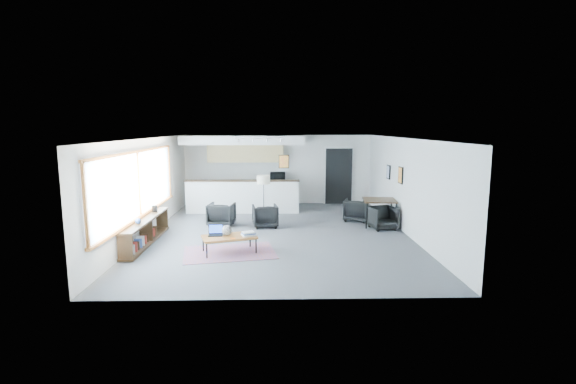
{
  "coord_description": "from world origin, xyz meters",
  "views": [
    {
      "loc": [
        0.01,
        -11.22,
        2.9
      ],
      "look_at": [
        0.29,
        0.4,
        1.08
      ],
      "focal_mm": 26.0,
      "sensor_mm": 36.0,
      "label": 1
    }
  ],
  "objects_px": {
    "ceramic_pot": "(227,230)",
    "laptop": "(216,232)",
    "floor_lamp": "(263,181)",
    "dining_chair_near": "(383,219)",
    "dining_table": "(380,202)",
    "armchair_right": "(265,215)",
    "book_stack": "(248,234)",
    "armchair_left": "(221,213)",
    "microwave": "(278,175)",
    "coffee_table": "(229,237)",
    "dining_chair_far": "(356,211)"
  },
  "relations": [
    {
      "from": "armchair_left",
      "to": "dining_chair_far",
      "type": "bearing_deg",
      "value": -164.58
    },
    {
      "from": "laptop",
      "to": "armchair_left",
      "type": "xyz_separation_m",
      "value": [
        -0.22,
        2.59,
        -0.1
      ]
    },
    {
      "from": "armchair_right",
      "to": "dining_chair_far",
      "type": "relative_size",
      "value": 1.15
    },
    {
      "from": "book_stack",
      "to": "dining_chair_far",
      "type": "height_order",
      "value": "dining_chair_far"
    },
    {
      "from": "book_stack",
      "to": "floor_lamp",
      "type": "height_order",
      "value": "floor_lamp"
    },
    {
      "from": "laptop",
      "to": "ceramic_pot",
      "type": "distance_m",
      "value": 0.28
    },
    {
      "from": "floor_lamp",
      "to": "dining_chair_near",
      "type": "distance_m",
      "value": 3.78
    },
    {
      "from": "coffee_table",
      "to": "dining_chair_near",
      "type": "distance_m",
      "value": 4.67
    },
    {
      "from": "dining_chair_far",
      "to": "microwave",
      "type": "xyz_separation_m",
      "value": [
        -2.44,
        2.69,
        0.81
      ]
    },
    {
      "from": "laptop",
      "to": "microwave",
      "type": "relative_size",
      "value": 0.62
    },
    {
      "from": "laptop",
      "to": "floor_lamp",
      "type": "distance_m",
      "value": 3.53
    },
    {
      "from": "armchair_right",
      "to": "floor_lamp",
      "type": "height_order",
      "value": "floor_lamp"
    },
    {
      "from": "coffee_table",
      "to": "ceramic_pot",
      "type": "bearing_deg",
      "value": 117.37
    },
    {
      "from": "book_stack",
      "to": "dining_chair_far",
      "type": "bearing_deg",
      "value": 46.18
    },
    {
      "from": "book_stack",
      "to": "dining_table",
      "type": "relative_size",
      "value": 0.37
    },
    {
      "from": "coffee_table",
      "to": "ceramic_pot",
      "type": "relative_size",
      "value": 5.67
    },
    {
      "from": "coffee_table",
      "to": "dining_chair_near",
      "type": "relative_size",
      "value": 2.24
    },
    {
      "from": "ceramic_pot",
      "to": "dining_chair_near",
      "type": "relative_size",
      "value": 0.4
    },
    {
      "from": "microwave",
      "to": "book_stack",
      "type": "bearing_deg",
      "value": -96.73
    },
    {
      "from": "armchair_right",
      "to": "microwave",
      "type": "relative_size",
      "value": 1.29
    },
    {
      "from": "book_stack",
      "to": "dining_table",
      "type": "bearing_deg",
      "value": 35.11
    },
    {
      "from": "armchair_left",
      "to": "dining_chair_near",
      "type": "relative_size",
      "value": 1.22
    },
    {
      "from": "laptop",
      "to": "microwave",
      "type": "xyz_separation_m",
      "value": [
        1.45,
        5.85,
        0.65
      ]
    },
    {
      "from": "dining_chair_near",
      "to": "microwave",
      "type": "bearing_deg",
      "value": 115.33
    },
    {
      "from": "dining_chair_near",
      "to": "microwave",
      "type": "height_order",
      "value": "microwave"
    },
    {
      "from": "laptop",
      "to": "armchair_left",
      "type": "bearing_deg",
      "value": 90.92
    },
    {
      "from": "dining_chair_far",
      "to": "book_stack",
      "type": "bearing_deg",
      "value": 63.72
    },
    {
      "from": "coffee_table",
      "to": "microwave",
      "type": "relative_size",
      "value": 2.45
    },
    {
      "from": "dining_chair_near",
      "to": "dining_chair_far",
      "type": "xyz_separation_m",
      "value": [
        -0.57,
        1.09,
        0.01
      ]
    },
    {
      "from": "book_stack",
      "to": "microwave",
      "type": "relative_size",
      "value": 0.68
    },
    {
      "from": "ceramic_pot",
      "to": "laptop",
      "type": "bearing_deg",
      "value": 169.04
    },
    {
      "from": "laptop",
      "to": "dining_table",
      "type": "height_order",
      "value": "dining_table"
    },
    {
      "from": "book_stack",
      "to": "armchair_left",
      "type": "distance_m",
      "value": 2.86
    },
    {
      "from": "coffee_table",
      "to": "laptop",
      "type": "relative_size",
      "value": 3.92
    },
    {
      "from": "dining_chair_near",
      "to": "armchair_right",
      "type": "bearing_deg",
      "value": 161.1
    },
    {
      "from": "coffee_table",
      "to": "book_stack",
      "type": "relative_size",
      "value": 3.6
    },
    {
      "from": "dining_table",
      "to": "ceramic_pot",
      "type": "bearing_deg",
      "value": -148.62
    },
    {
      "from": "ceramic_pot",
      "to": "book_stack",
      "type": "relative_size",
      "value": 0.63
    },
    {
      "from": "floor_lamp",
      "to": "dining_chair_near",
      "type": "xyz_separation_m",
      "value": [
        3.45,
        -1.23,
        -0.93
      ]
    },
    {
      "from": "dining_table",
      "to": "microwave",
      "type": "xyz_separation_m",
      "value": [
        -3.01,
        3.34,
        0.4
      ]
    },
    {
      "from": "coffee_table",
      "to": "laptop",
      "type": "height_order",
      "value": "laptop"
    },
    {
      "from": "laptop",
      "to": "dining_chair_near",
      "type": "distance_m",
      "value": 4.92
    },
    {
      "from": "ceramic_pot",
      "to": "floor_lamp",
      "type": "height_order",
      "value": "floor_lamp"
    },
    {
      "from": "book_stack",
      "to": "floor_lamp",
      "type": "distance_m",
      "value": 3.48
    },
    {
      "from": "dining_chair_near",
      "to": "microwave",
      "type": "relative_size",
      "value": 1.09
    },
    {
      "from": "armchair_right",
      "to": "floor_lamp",
      "type": "distance_m",
      "value": 1.25
    },
    {
      "from": "dining_chair_near",
      "to": "ceramic_pot",
      "type": "bearing_deg",
      "value": -166.4
    },
    {
      "from": "floor_lamp",
      "to": "microwave",
      "type": "relative_size",
      "value": 2.54
    },
    {
      "from": "armchair_right",
      "to": "microwave",
      "type": "bearing_deg",
      "value": -104.8
    },
    {
      "from": "floor_lamp",
      "to": "microwave",
      "type": "bearing_deg",
      "value": 80.3
    }
  ]
}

